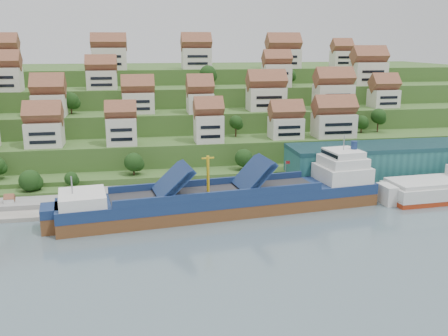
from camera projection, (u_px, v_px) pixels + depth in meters
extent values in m
plane|color=slate|center=(227.00, 213.00, 125.26)|extent=(300.00, 300.00, 0.00)
cube|color=gray|center=(286.00, 188.00, 142.78)|extent=(180.00, 14.00, 2.20)
cube|color=#2D4C1E|center=(189.00, 140.00, 206.79)|extent=(260.00, 128.00, 4.00)
cube|color=#2D4C1E|center=(187.00, 130.00, 210.70)|extent=(260.00, 118.00, 11.00)
cube|color=#2D4C1E|center=(185.00, 119.00, 217.47)|extent=(260.00, 102.00, 18.00)
cube|color=#2D4C1E|center=(183.00, 109.00, 224.24)|extent=(260.00, 86.00, 25.00)
cube|color=#2D4C1E|center=(181.00, 100.00, 232.08)|extent=(260.00, 68.00, 31.00)
cube|color=beige|center=(45.00, 134.00, 150.05)|extent=(10.66, 8.57, 7.32)
cube|color=beige|center=(122.00, 131.00, 152.09)|extent=(9.04, 7.03, 8.34)
cube|color=beige|center=(209.00, 128.00, 156.37)|extent=(8.66, 7.62, 8.54)
cube|color=beige|center=(286.00, 128.00, 163.05)|extent=(10.43, 7.73, 6.73)
cube|color=beige|center=(334.00, 125.00, 165.08)|extent=(13.24, 8.26, 7.66)
cube|color=beige|center=(50.00, 105.00, 162.22)|extent=(10.25, 8.98, 7.20)
cube|color=beige|center=(138.00, 103.00, 169.74)|extent=(10.57, 7.90, 7.03)
cube|color=beige|center=(200.00, 103.00, 170.30)|extent=(8.57, 8.56, 6.68)
cube|color=beige|center=(266.00, 99.00, 177.03)|extent=(13.03, 8.36, 7.97)
cube|color=beige|center=(333.00, 97.00, 179.28)|extent=(13.20, 8.18, 8.86)
cube|color=beige|center=(383.00, 98.00, 185.53)|extent=(9.64, 8.04, 6.47)
cube|color=beige|center=(3.00, 80.00, 171.61)|extent=(11.89, 7.86, 8.12)
cube|color=beige|center=(102.00, 80.00, 179.57)|extent=(10.57, 7.30, 6.73)
cube|color=beige|center=(276.00, 76.00, 188.52)|extent=(10.10, 7.14, 8.51)
cube|color=beige|center=(368.00, 74.00, 197.21)|extent=(13.05, 8.47, 8.87)
cube|color=beige|center=(4.00, 60.00, 187.97)|extent=(10.99, 8.03, 7.93)
cube|color=beige|center=(110.00, 59.00, 194.64)|extent=(13.07, 7.51, 8.43)
cube|color=beige|center=(196.00, 59.00, 202.21)|extent=(11.57, 8.15, 8.19)
cube|color=beige|center=(283.00, 59.00, 207.36)|extent=(13.45, 8.73, 7.72)
cube|color=beige|center=(341.00, 59.00, 216.55)|extent=(8.49, 7.05, 6.86)
ellipsoid|color=#1B3D14|center=(244.00, 158.00, 150.01)|extent=(5.49, 5.49, 5.49)
ellipsoid|color=#1B3D14|center=(133.00, 162.00, 144.44)|extent=(5.46, 5.46, 5.46)
ellipsoid|color=#1B3D14|center=(362.00, 122.00, 172.44)|extent=(4.68, 4.68, 4.68)
ellipsoid|color=#1B3D14|center=(378.00, 116.00, 173.00)|extent=(5.24, 5.24, 5.24)
ellipsoid|color=#1B3D14|center=(236.00, 122.00, 164.93)|extent=(4.44, 4.44, 4.44)
ellipsoid|color=#1B3D14|center=(71.00, 101.00, 167.59)|extent=(5.54, 5.54, 5.54)
ellipsoid|color=#1B3D14|center=(208.00, 74.00, 188.81)|extent=(6.34, 6.34, 6.34)
ellipsoid|color=#1B3D14|center=(275.00, 74.00, 196.31)|extent=(4.42, 4.42, 4.42)
ellipsoid|color=#1B3D14|center=(290.00, 75.00, 195.48)|extent=(4.64, 4.64, 4.64)
ellipsoid|color=#1B3D14|center=(30.00, 181.00, 133.26)|extent=(5.85, 5.85, 5.85)
ellipsoid|color=#1B3D14|center=(71.00, 179.00, 135.09)|extent=(3.69, 3.69, 3.69)
cube|color=#225C5C|center=(388.00, 161.00, 148.77)|extent=(60.00, 15.00, 10.00)
cylinder|color=gray|center=(285.00, 175.00, 136.41)|extent=(0.16, 0.16, 8.00)
cube|color=maroon|center=(288.00, 162.00, 135.64)|extent=(1.20, 0.05, 0.80)
cube|color=white|center=(10.00, 203.00, 126.31)|extent=(2.40, 2.20, 2.20)
cube|color=brown|center=(224.00, 209.00, 124.89)|extent=(81.10, 21.75, 5.14)
cube|color=navy|center=(224.00, 196.00, 124.05)|extent=(81.12, 21.87, 2.67)
cube|color=silver|center=(82.00, 198.00, 113.72)|extent=(11.60, 12.86, 2.67)
cube|color=#262628|center=(216.00, 191.00, 123.13)|extent=(52.30, 16.50, 0.31)
cube|color=navy|center=(171.00, 182.00, 119.04)|extent=(8.99, 12.18, 7.11)
cube|color=navy|center=(252.00, 175.00, 124.92)|extent=(8.61, 12.14, 7.51)
cylinder|color=gold|center=(208.00, 174.00, 121.44)|extent=(0.80, 0.80, 9.25)
cube|color=silver|center=(342.00, 173.00, 132.65)|extent=(13.64, 13.10, 4.11)
cube|color=silver|center=(343.00, 161.00, 131.84)|extent=(11.45, 11.63, 2.57)
cube|color=silver|center=(343.00, 153.00, 131.31)|extent=(9.26, 10.16, 1.85)
cylinder|color=navy|center=(354.00, 145.00, 131.72)|extent=(1.83, 1.83, 2.26)
cube|color=maroon|center=(442.00, 197.00, 136.04)|extent=(32.43, 13.59, 2.75)
cube|color=silver|center=(443.00, 188.00, 135.47)|extent=(32.44, 13.71, 3.39)
cube|color=silver|center=(444.00, 181.00, 134.95)|extent=(30.77, 12.33, 1.27)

